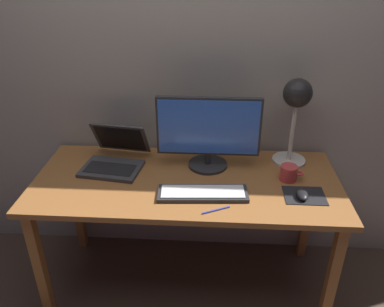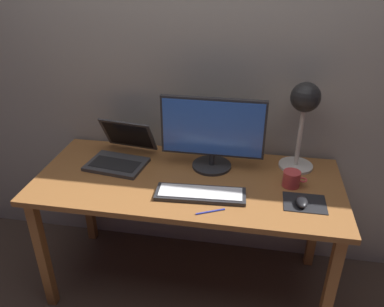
# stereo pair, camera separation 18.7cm
# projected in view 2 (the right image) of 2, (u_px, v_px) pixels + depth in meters

# --- Properties ---
(ground_plane) EXTENTS (4.80, 4.80, 0.00)m
(ground_plane) POSITION_uv_depth(u_px,v_px,m) (188.00, 281.00, 2.36)
(ground_plane) COLOR #47382D
(ground_plane) RESTS_ON ground
(back_wall) EXTENTS (4.80, 0.06, 2.60)m
(back_wall) POSITION_uv_depth(u_px,v_px,m) (200.00, 54.00, 2.09)
(back_wall) COLOR #9E998E
(back_wall) RESTS_ON ground
(desk) EXTENTS (1.60, 0.70, 0.74)m
(desk) POSITION_uv_depth(u_px,v_px,m) (188.00, 191.00, 2.05)
(desk) COLOR #935B2D
(desk) RESTS_ON ground
(monitor) EXTENTS (0.55, 0.22, 0.40)m
(monitor) POSITION_uv_depth(u_px,v_px,m) (213.00, 132.00, 2.02)
(monitor) COLOR #28282B
(monitor) RESTS_ON desk
(keyboard_main) EXTENTS (0.45, 0.17, 0.03)m
(keyboard_main) POSITION_uv_depth(u_px,v_px,m) (200.00, 194.00, 1.86)
(keyboard_main) COLOR #28282B
(keyboard_main) RESTS_ON desk
(laptop) EXTENTS (0.36, 0.37, 0.22)m
(laptop) POSITION_uv_depth(u_px,v_px,m) (122.00, 150.00, 2.17)
(laptop) COLOR #38383A
(laptop) RESTS_ON desk
(desk_lamp) EXTENTS (0.19, 0.19, 0.48)m
(desk_lamp) POSITION_uv_depth(u_px,v_px,m) (304.00, 108.00, 1.96)
(desk_lamp) COLOR beige
(desk_lamp) RESTS_ON desk
(mousepad) EXTENTS (0.20, 0.16, 0.00)m
(mousepad) POSITION_uv_depth(u_px,v_px,m) (305.00, 203.00, 1.81)
(mousepad) COLOR black
(mousepad) RESTS_ON desk
(mouse) EXTENTS (0.06, 0.10, 0.03)m
(mouse) POSITION_uv_depth(u_px,v_px,m) (302.00, 202.00, 1.79)
(mouse) COLOR black
(mouse) RESTS_ON mousepad
(coffee_mug) EXTENTS (0.12, 0.09, 0.08)m
(coffee_mug) POSITION_uv_depth(u_px,v_px,m) (292.00, 179.00, 1.93)
(coffee_mug) COLOR #CC3F3F
(coffee_mug) RESTS_ON desk
(pen) EXTENTS (0.13, 0.07, 0.01)m
(pen) POSITION_uv_depth(u_px,v_px,m) (210.00, 212.00, 1.75)
(pen) COLOR #2633A5
(pen) RESTS_ON desk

